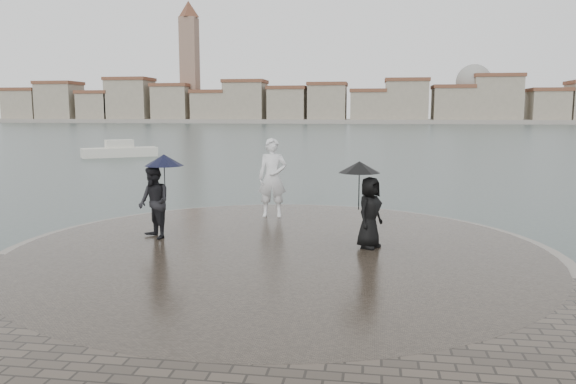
# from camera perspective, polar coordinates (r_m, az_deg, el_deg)

# --- Properties ---
(ground) EXTENTS (400.00, 400.00, 0.00)m
(ground) POSITION_cam_1_polar(r_m,az_deg,el_deg) (9.59, -4.48, -12.70)
(ground) COLOR #2B3835
(ground) RESTS_ON ground
(kerb_ring) EXTENTS (12.50, 12.50, 0.32)m
(kerb_ring) POSITION_cam_1_polar(r_m,az_deg,el_deg) (12.81, -0.89, -6.54)
(kerb_ring) COLOR gray
(kerb_ring) RESTS_ON ground
(quay_tip) EXTENTS (11.90, 11.90, 0.36)m
(quay_tip) POSITION_cam_1_polar(r_m,az_deg,el_deg) (12.81, -0.89, -6.45)
(quay_tip) COLOR #2D261E
(quay_tip) RESTS_ON ground
(statue) EXTENTS (0.88, 0.62, 2.29)m
(statue) POSITION_cam_1_polar(r_m,az_deg,el_deg) (16.34, -1.58, 1.47)
(statue) COLOR white
(statue) RESTS_ON quay_tip
(visitor_left) EXTENTS (1.26, 1.11, 2.04)m
(visitor_left) POSITION_cam_1_polar(r_m,az_deg,el_deg) (13.88, -13.27, -0.21)
(visitor_left) COLOR black
(visitor_left) RESTS_ON quay_tip
(visitor_right) EXTENTS (1.14, 1.05, 1.95)m
(visitor_right) POSITION_cam_1_polar(r_m,az_deg,el_deg) (12.71, 8.02, -0.84)
(visitor_right) COLOR black
(visitor_right) RESTS_ON quay_tip
(far_skyline) EXTENTS (260.00, 20.00, 37.00)m
(far_skyline) POSITION_cam_1_polar(r_m,az_deg,el_deg) (169.65, 5.99, 8.85)
(far_skyline) COLOR gray
(far_skyline) RESTS_ON ground
(boats) EXTENTS (46.10, 12.23, 1.50)m
(boats) POSITION_cam_1_polar(r_m,az_deg,el_deg) (44.64, 10.10, 4.13)
(boats) COLOR beige
(boats) RESTS_ON ground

